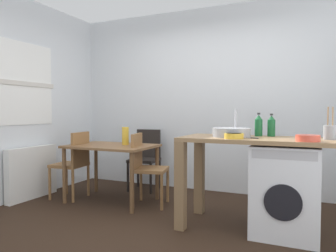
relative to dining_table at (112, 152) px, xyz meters
name	(u,v)px	position (x,y,z in m)	size (l,w,h in m)	color
ground_plane	(156,228)	(0.96, -0.63, -0.64)	(5.46, 5.46, 0.00)	black
wall_back	(208,100)	(0.96, 1.12, 0.71)	(4.60, 0.10, 2.70)	silver
wall_window_side	(4,98)	(-1.19, -0.63, 0.71)	(0.12, 3.80, 2.70)	silver
radiator	(32,173)	(-1.06, -0.33, -0.29)	(0.10, 0.80, 0.70)	white
dining_table	(112,152)	(0.00, 0.00, 0.00)	(1.10, 0.76, 0.74)	brown
chair_person_seat	(74,161)	(-0.55, -0.09, -0.14)	(0.44, 0.44, 0.90)	olive
chair_opposite	(145,165)	(0.48, 0.03, -0.14)	(0.48, 0.48, 0.90)	olive
chair_spare_by_wall	(146,156)	(0.09, 0.77, -0.14)	(0.44, 0.44, 0.90)	black
kitchen_counter	(236,153)	(1.69, -0.28, 0.12)	(1.50, 0.68, 0.92)	olive
washing_machine	(286,190)	(2.17, -0.28, -0.21)	(0.60, 0.61, 0.86)	silver
sink_basin	(231,132)	(1.64, -0.28, 0.32)	(0.38, 0.38, 0.09)	#9EA0A5
tap	(235,122)	(1.64, -0.10, 0.42)	(0.02, 0.02, 0.28)	#B2B2B7
bottle_tall_green	(259,126)	(1.88, -0.07, 0.39)	(0.08, 0.08, 0.24)	#19592D
bottle_squat_brown	(271,126)	(2.00, -0.04, 0.38)	(0.08, 0.08, 0.23)	#19592D
mixing_bowl	(234,136)	(1.71, -0.48, 0.30)	(0.18, 0.18, 0.05)	gold
utensil_crock	(330,132)	(2.53, -0.23, 0.35)	(0.11, 0.11, 0.30)	gray
colander	(308,138)	(2.35, -0.50, 0.31)	(0.20, 0.20, 0.06)	#D84C38
vase	(125,136)	(0.15, 0.10, 0.21)	(0.09, 0.09, 0.23)	gold
scissors	(251,138)	(1.85, -0.38, 0.28)	(0.15, 0.06, 0.01)	#B2B2B7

